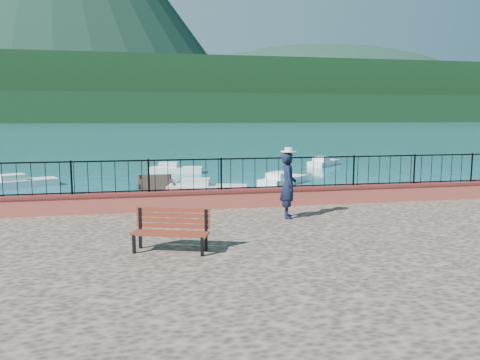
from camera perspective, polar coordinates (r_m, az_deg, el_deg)
name	(u,v)px	position (r m, az deg, el deg)	size (l,w,h in m)	color
ground	(259,286)	(11.49, 2.37, -12.78)	(2000.00, 2000.00, 0.00)	#19596B
parapet	(231,198)	(14.60, -1.13, -2.26)	(28.00, 0.46, 0.58)	#B1403F
railing	(231,174)	(14.49, -1.14, 0.72)	(27.00, 0.05, 0.95)	black
dock	(158,198)	(22.78, -9.94, -2.15)	(2.00, 16.00, 0.30)	#2D231C
far_forest	(146,108)	(310.48, -11.35, 8.56)	(900.00, 60.00, 18.00)	black
foothills	(145,92)	(370.88, -11.48, 10.42)	(900.00, 120.00, 44.00)	black
companion_hill	(320,119)	(612.35, 9.69, 7.31)	(448.00, 384.00, 180.00)	#142D23
park_bench	(171,239)	(10.02, -8.43, -7.11)	(1.69, 1.03, 0.89)	black
person	(288,185)	(13.12, 5.90, -0.62)	(0.68, 0.44, 1.86)	black
hat	(289,150)	(13.01, 5.96, 3.70)	(0.44, 0.44, 0.12)	white
boat_0	(112,216)	(17.79, -15.33, -4.29)	(4.09, 1.30, 0.80)	silver
boat_1	(207,186)	(24.70, -3.99, -0.70)	(4.16, 1.30, 0.80)	silver
boat_2	(283,178)	(28.00, 5.32, 0.30)	(3.76, 1.30, 0.80)	white
boat_3	(23,180)	(29.53, -24.97, -0.02)	(3.70, 1.30, 0.80)	silver
boat_4	(176,167)	(33.76, -7.79, 1.54)	(3.69, 1.30, 0.80)	silver
boat_5	(324,161)	(39.04, 10.21, 2.32)	(3.57, 1.30, 0.80)	silver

